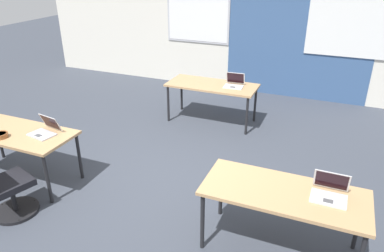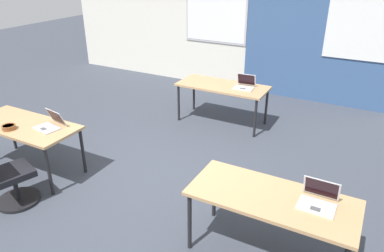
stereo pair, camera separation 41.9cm
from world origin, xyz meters
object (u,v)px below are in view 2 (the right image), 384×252
(laptop_far_right, at_px, (245,85))
(laptop_near_right_end, at_px, (318,200))
(desk_far_center, at_px, (223,88))
(chair_near_left_inner, at_px, (7,178))
(snack_bowl, at_px, (9,127))
(desk_near_right, at_px, (272,201))
(laptop_near_left_inner, at_px, (50,124))
(desk_near_left, at_px, (24,128))

(laptop_far_right, bearing_deg, laptop_near_right_end, -61.58)
(desk_far_center, xyz_separation_m, laptop_near_right_end, (2.15, -2.72, 0.11))
(chair_near_left_inner, height_order, snack_bowl, chair_near_left_inner)
(desk_near_right, xyz_separation_m, laptop_near_right_end, (0.40, 0.08, 0.11))
(laptop_near_right_end, height_order, chair_near_left_inner, laptop_near_right_end)
(snack_bowl, bearing_deg, laptop_near_right_end, 4.12)
(laptop_far_right, bearing_deg, laptop_near_left_inner, -126.08)
(desk_far_center, distance_m, laptop_far_right, 0.41)
(desk_near_left, distance_m, laptop_near_right_end, 3.91)
(desk_near_left, relative_size, laptop_far_right, 4.56)
(desk_far_center, bearing_deg, laptop_near_left_inner, -116.07)
(laptop_near_right_end, bearing_deg, laptop_far_right, 123.25)
(laptop_far_right, relative_size, chair_near_left_inner, 0.38)
(desk_near_left, xyz_separation_m, chair_near_left_inner, (0.46, -0.68, -0.28))
(chair_near_left_inner, bearing_deg, laptop_far_right, -97.11)
(desk_near_left, height_order, desk_near_right, same)
(laptop_near_left_inner, height_order, chair_near_left_inner, laptop_near_left_inner)
(laptop_near_left_inner, xyz_separation_m, chair_near_left_inner, (0.03, -0.78, -0.39))
(snack_bowl, bearing_deg, desk_near_left, 86.45)
(desk_near_left, bearing_deg, desk_near_right, 0.00)
(desk_near_left, height_order, laptop_near_right_end, laptop_near_right_end)
(desk_near_right, bearing_deg, snack_bowl, -176.65)
(laptop_near_right_end, height_order, laptop_far_right, laptop_near_right_end)
(desk_far_center, bearing_deg, chair_near_left_inner, -110.36)
(desk_near_left, relative_size, desk_near_right, 1.00)
(laptop_near_right_end, xyz_separation_m, laptop_near_left_inner, (-3.48, 0.02, -0.00))
(desk_far_center, height_order, chair_near_left_inner, chair_near_left_inner)
(laptop_far_right, bearing_deg, desk_far_center, -177.99)
(desk_near_left, xyz_separation_m, desk_far_center, (1.75, 2.80, 0.00))
(laptop_far_right, bearing_deg, desk_near_left, -131.10)
(laptop_near_left_inner, bearing_deg, desk_near_left, -157.17)
(desk_near_right, relative_size, desk_far_center, 1.00)
(desk_near_left, bearing_deg, snack_bowl, -93.55)
(laptop_far_right, relative_size, snack_bowl, 1.97)
(chair_near_left_inner, distance_m, snack_bowl, 0.77)
(chair_near_left_inner, bearing_deg, laptop_near_right_end, -149.16)
(desk_far_center, bearing_deg, desk_near_right, -57.99)
(desk_far_center, bearing_deg, laptop_near_right_end, -51.65)
(laptop_near_right_end, height_order, laptop_near_left_inner, laptop_near_right_end)
(laptop_far_right, height_order, snack_bowl, laptop_far_right)
(desk_near_left, height_order, snack_bowl, snack_bowl)
(laptop_near_left_inner, xyz_separation_m, snack_bowl, (-0.44, -0.30, -0.01))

